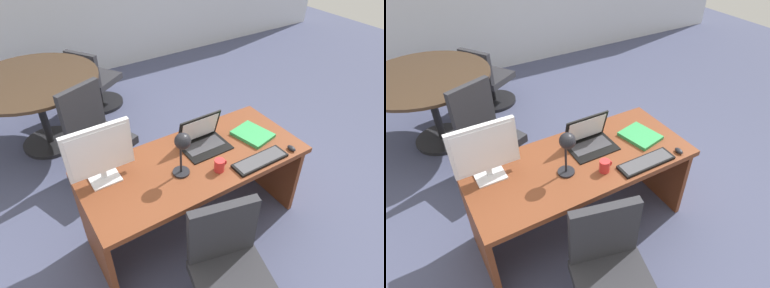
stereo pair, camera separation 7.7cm
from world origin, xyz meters
TOP-DOWN VIEW (x-y plane):
  - ground at (0.00, 1.50)m, footprint 12.00×12.00m
  - desk at (0.00, 0.04)m, footprint 1.67×0.74m
  - monitor at (-0.63, 0.16)m, footprint 0.44×0.16m
  - laptop at (0.15, 0.13)m, footprint 0.36×0.26m
  - keyboard at (0.39, -0.27)m, footprint 0.43×0.14m
  - mouse at (0.68, -0.30)m, footprint 0.04×0.07m
  - desk_lamp at (-0.16, -0.09)m, footprint 0.12×0.14m
  - book at (0.55, -0.00)m, footprint 0.29×0.33m
  - coffee_mug at (0.08, -0.19)m, footprint 0.10×0.07m
  - office_chair at (-0.21, -0.73)m, footprint 0.56×0.57m
  - meeting_table at (-0.75, 1.83)m, footprint 1.31×1.31m
  - meeting_chair_near at (-0.42, 1.01)m, footprint 0.60×0.61m
  - meeting_chair_far at (-0.00, 2.32)m, footprint 0.65×0.64m

SIDE VIEW (x-z plane):
  - ground at x=0.00m, z-range 0.00..0.00m
  - meeting_chair_far at x=0.00m, z-range -0.08..0.71m
  - office_chair at x=-0.21m, z-range -0.09..0.79m
  - meeting_chair_near at x=-0.42m, z-range -0.08..0.86m
  - desk at x=0.00m, z-range 0.16..0.89m
  - meeting_table at x=-0.75m, z-range 0.21..1.02m
  - keyboard at x=0.39m, z-range 0.73..0.75m
  - book at x=0.55m, z-range 0.73..0.75m
  - mouse at x=0.68m, z-range 0.73..0.76m
  - coffee_mug at x=0.08m, z-range 0.73..0.82m
  - laptop at x=0.15m, z-range 0.68..0.92m
  - monitor at x=-0.63m, z-range 0.75..1.17m
  - desk_lamp at x=-0.16m, z-range 0.80..1.15m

